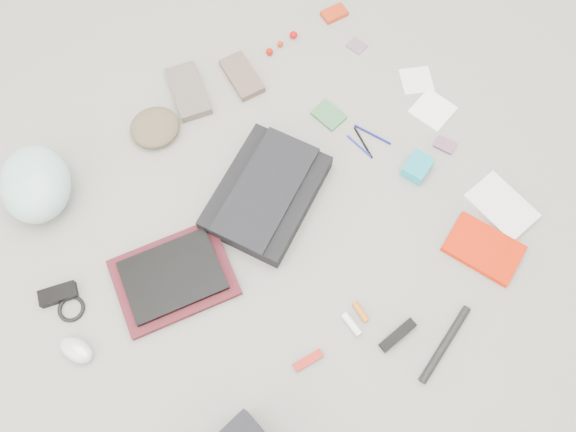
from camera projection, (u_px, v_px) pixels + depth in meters
ground_plane at (288, 222)px, 1.85m from camera, size 4.00×4.00×0.00m
messenger_bag at (266, 194)px, 1.85m from camera, size 0.49×0.44×0.07m
bag_flap at (266, 189)px, 1.82m from camera, size 0.46×0.34×0.01m
laptop_sleeve at (174, 278)px, 1.77m from camera, size 0.42×0.35×0.02m
laptop at (173, 276)px, 1.75m from camera, size 0.34×0.29×0.02m
bike_helmet at (35, 184)px, 1.81m from camera, size 0.31×0.34×0.17m
beanie at (155, 127)px, 1.95m from camera, size 0.21×0.20×0.06m
mitten_left at (188, 91)px, 2.02m from camera, size 0.18×0.25×0.03m
mitten_right at (242, 76)px, 2.05m from camera, size 0.12×0.20×0.03m
power_brick at (58, 294)px, 1.74m from camera, size 0.12×0.09×0.03m
cable_coil at (71, 309)px, 1.74m from camera, size 0.10×0.10×0.01m
mouse at (76, 350)px, 1.67m from camera, size 0.10×0.13×0.04m
multitool at (308, 360)px, 1.68m from camera, size 0.10×0.04×0.01m
toiletry_tube_white at (352, 324)px, 1.71m from camera, size 0.03×0.08×0.02m
toiletry_tube_orange at (361, 312)px, 1.73m from camera, size 0.03×0.07×0.02m
u_lock at (398, 335)px, 1.70m from camera, size 0.13×0.03×0.03m
bike_pump at (445, 344)px, 1.69m from camera, size 0.27×0.10×0.03m
book_red at (484, 249)px, 1.80m from camera, size 0.22×0.27×0.02m
book_white at (501, 206)px, 1.86m from camera, size 0.15×0.22×0.02m
notepad at (329, 115)px, 2.00m from camera, size 0.09×0.11×0.01m
pen_blue at (360, 147)px, 1.95m from camera, size 0.02×0.12×0.01m
pen_black at (363, 143)px, 1.96m from camera, size 0.04×0.13×0.01m
pen_navy at (373, 135)px, 1.97m from camera, size 0.06×0.14×0.01m
accordion_wallet at (417, 167)px, 1.90m from camera, size 0.11×0.10×0.05m
card_deck at (445, 145)px, 1.95m from camera, size 0.07×0.08×0.01m
napkin_top at (417, 81)px, 2.06m from camera, size 0.15×0.15×0.01m
napkin_bottom at (433, 110)px, 2.01m from camera, size 0.15×0.15×0.01m
lollipop_a at (270, 52)px, 2.09m from camera, size 0.03×0.03×0.03m
lollipop_b at (280, 44)px, 2.11m from camera, size 0.02×0.02×0.02m
lollipop_c at (293, 35)px, 2.12m from camera, size 0.04×0.04×0.03m
altoids_tin at (334, 14)px, 2.17m from camera, size 0.10×0.07×0.02m
stamp_sheet at (357, 46)px, 2.12m from camera, size 0.07×0.08×0.00m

